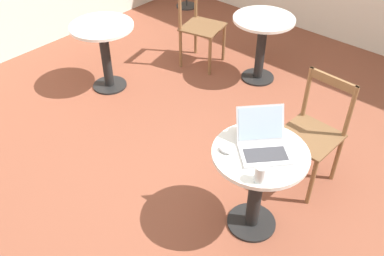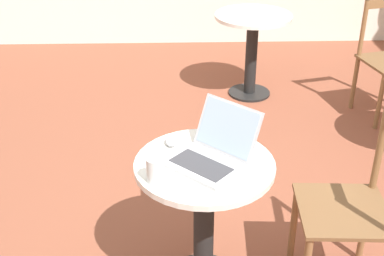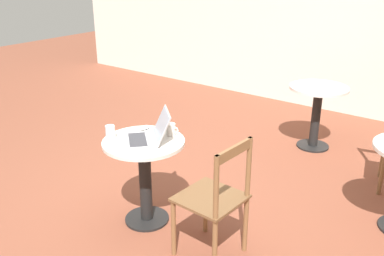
% 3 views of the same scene
% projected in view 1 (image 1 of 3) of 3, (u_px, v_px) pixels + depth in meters
% --- Properties ---
extents(ground_plane, '(16.00, 16.00, 0.00)m').
position_uv_depth(ground_plane, '(206.00, 197.00, 3.44)').
color(ground_plane, brown).
extents(cafe_table_near, '(0.64, 0.64, 0.72)m').
position_uv_depth(cafe_table_near, '(258.00, 175.00, 2.91)').
color(cafe_table_near, black).
rests_on(cafe_table_near, ground_plane).
extents(cafe_table_mid, '(0.64, 0.64, 0.72)m').
position_uv_depth(cafe_table_mid, '(262.00, 36.00, 4.52)').
color(cafe_table_mid, black).
rests_on(cafe_table_mid, ground_plane).
extents(cafe_table_far, '(0.64, 0.64, 0.72)m').
position_uv_depth(cafe_table_far, '(104.00, 44.00, 4.39)').
color(cafe_table_far, black).
rests_on(cafe_table_far, ground_plane).
extents(chair_near_right, '(0.45, 0.45, 0.92)m').
position_uv_depth(chair_near_right, '(313.00, 134.00, 3.34)').
color(chair_near_right, brown).
rests_on(chair_near_right, ground_plane).
extents(chair_mid_back, '(0.51, 0.51, 0.92)m').
position_uv_depth(chair_mid_back, '(199.00, 26.00, 4.82)').
color(chair_mid_back, brown).
rests_on(chair_mid_back, ground_plane).
extents(laptop, '(0.47, 0.47, 0.24)m').
position_uv_depth(laptop, '(263.00, 143.00, 2.78)').
color(laptop, '#B7B7BC').
rests_on(laptop, cafe_table_near).
extents(mouse, '(0.06, 0.10, 0.03)m').
position_uv_depth(mouse, '(225.00, 150.00, 2.78)').
color(mouse, '#B7B7BC').
rests_on(mouse, cafe_table_near).
extents(mug, '(0.11, 0.07, 0.10)m').
position_uv_depth(mug, '(244.00, 125.00, 2.92)').
color(mug, silver).
rests_on(mug, cafe_table_near).
extents(drinking_glass, '(0.07, 0.07, 0.11)m').
position_uv_depth(drinking_glass, '(260.00, 174.00, 2.55)').
color(drinking_glass, silver).
rests_on(drinking_glass, cafe_table_near).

